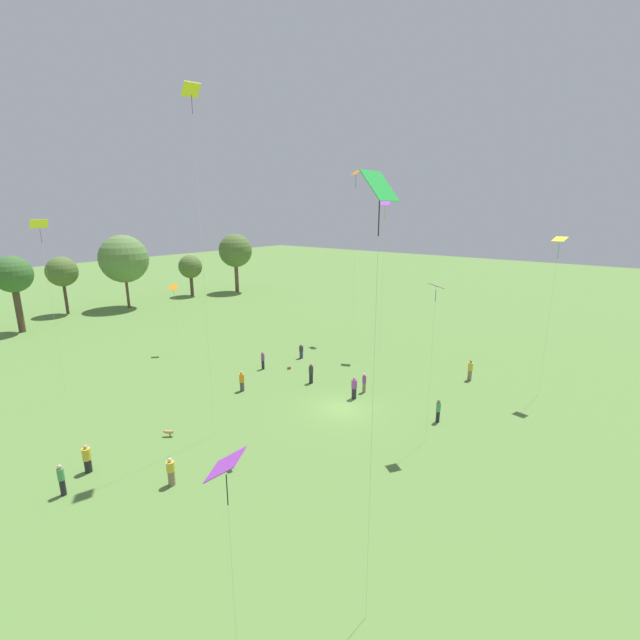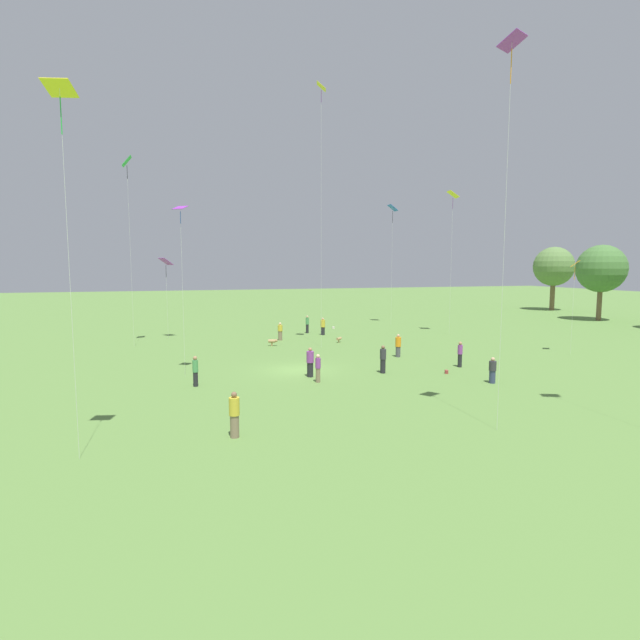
% 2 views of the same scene
% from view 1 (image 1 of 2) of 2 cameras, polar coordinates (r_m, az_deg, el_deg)
% --- Properties ---
extents(ground_plane, '(240.00, 240.00, 0.00)m').
position_cam_1_polar(ground_plane, '(34.72, 2.75, -11.74)').
color(ground_plane, '#5B843D').
extents(tree_2, '(4.61, 4.61, 9.85)m').
position_cam_1_polar(tree_2, '(66.44, -35.76, 4.83)').
color(tree_2, brown).
rests_on(tree_2, ground_plane).
extents(tree_3, '(4.44, 4.44, 8.74)m').
position_cam_1_polar(tree_3, '(74.67, -31.17, 5.52)').
color(tree_3, brown).
rests_on(tree_3, ground_plane).
extents(tree_4, '(7.51, 7.51, 11.66)m').
position_cam_1_polar(tree_4, '(75.03, -24.70, 7.41)').
color(tree_4, brown).
rests_on(tree_4, ground_plane).
extents(tree_5, '(4.22, 4.22, 7.51)m').
position_cam_1_polar(tree_5, '(82.17, -16.91, 6.79)').
color(tree_5, brown).
rests_on(tree_5, ground_plane).
extents(tree_6, '(6.27, 6.27, 11.10)m').
position_cam_1_polar(tree_6, '(83.88, -11.22, 9.04)').
color(tree_6, brown).
rests_on(tree_6, ground_plane).
extents(person_0, '(0.54, 0.54, 1.59)m').
position_cam_1_polar(person_0, '(45.62, -2.52, -4.18)').
color(person_0, '#333D5B').
rests_on(person_0, ground_plane).
extents(person_1, '(0.60, 0.60, 1.80)m').
position_cam_1_polar(person_1, '(38.12, -10.38, -8.05)').
color(person_1, '#4C4C51').
rests_on(person_1, ground_plane).
extents(person_2, '(0.57, 0.57, 1.86)m').
position_cam_1_polar(person_2, '(39.13, -1.20, -7.15)').
color(person_2, '#232328').
rests_on(person_2, ground_plane).
extents(person_3, '(0.42, 0.42, 1.81)m').
position_cam_1_polar(person_3, '(42.83, -7.63, -5.35)').
color(person_3, '#232328').
rests_on(person_3, ground_plane).
extents(person_4, '(0.62, 0.62, 1.93)m').
position_cam_1_polar(person_4, '(42.13, 19.38, -6.35)').
color(person_4, '#847056').
rests_on(person_4, ground_plane).
extents(person_5, '(0.62, 0.62, 1.90)m').
position_cam_1_polar(person_5, '(36.15, 4.57, -9.04)').
color(person_5, '#232328').
rests_on(person_5, ground_plane).
extents(person_6, '(0.43, 0.43, 1.87)m').
position_cam_1_polar(person_6, '(28.76, -31.20, -17.75)').
color(person_6, '#232328').
rests_on(person_6, ground_plane).
extents(person_7, '(0.58, 0.58, 1.72)m').
position_cam_1_polar(person_7, '(27.19, -19.26, -18.56)').
color(person_7, '#847056').
rests_on(person_7, ground_plane).
extents(person_8, '(0.46, 0.46, 1.82)m').
position_cam_1_polar(person_8, '(33.49, 15.49, -11.54)').
color(person_8, '#232328').
rests_on(person_8, ground_plane).
extents(person_9, '(0.62, 0.62, 1.80)m').
position_cam_1_polar(person_9, '(30.26, -28.63, -15.93)').
color(person_9, '#232328').
rests_on(person_9, ground_plane).
extents(person_10, '(0.37, 0.37, 1.75)m').
position_cam_1_polar(person_10, '(37.43, 5.91, -8.31)').
color(person_10, '#847056').
rests_on(person_10, ground_plane).
extents(kite_0, '(1.36, 1.22, 14.64)m').
position_cam_1_polar(kite_0, '(39.79, -33.29, 10.05)').
color(kite_0, yellow).
rests_on(kite_0, ground_plane).
extents(kite_2, '(1.15, 1.23, 19.88)m').
position_cam_1_polar(kite_2, '(52.79, 4.80, 17.86)').
color(kite_2, orange).
rests_on(kite_2, ground_plane).
extents(kite_3, '(1.19, 1.23, 16.26)m').
position_cam_1_polar(kite_3, '(46.34, 8.64, 14.18)').
color(kite_3, purple).
rests_on(kite_3, ground_plane).
extents(kite_4, '(1.10, 1.14, 13.30)m').
position_cam_1_polar(kite_4, '(38.95, 29.25, 8.60)').
color(kite_4, yellow).
rests_on(kite_4, ground_plane).
extents(kite_5, '(1.57, 1.50, 7.88)m').
position_cam_1_polar(kite_5, '(14.53, -12.46, -18.75)').
color(kite_5, purple).
rests_on(kite_5, ground_plane).
extents(kite_6, '(1.04, 1.03, 7.54)m').
position_cam_1_polar(kite_6, '(48.99, -18.94, 3.88)').
color(kite_6, orange).
rests_on(kite_6, ground_plane).
extents(kite_7, '(1.05, 1.06, 10.86)m').
position_cam_1_polar(kite_7, '(27.70, 15.17, 3.32)').
color(kite_7, purple).
rests_on(kite_7, ground_plane).
extents(kite_8, '(1.14, 1.00, 22.31)m').
position_cam_1_polar(kite_8, '(28.47, -16.62, 24.70)').
color(kite_8, yellow).
rests_on(kite_8, ground_plane).
extents(kite_9, '(1.15, 0.76, 16.42)m').
position_cam_1_polar(kite_9, '(13.26, 7.91, 14.87)').
color(kite_9, green).
rests_on(kite_9, ground_plane).
extents(dog_0, '(0.57, 0.65, 0.50)m').
position_cam_1_polar(dog_0, '(32.46, -19.54, -13.89)').
color(dog_0, tan).
rests_on(dog_0, ground_plane).
extents(dog_1, '(0.50, 0.84, 0.61)m').
position_cam_1_polar(dog_1, '(27.93, -11.93, -18.07)').
color(dog_1, tan).
rests_on(dog_1, ground_plane).
extents(picnic_bag_1, '(0.33, 0.28, 0.23)m').
position_cam_1_polar(picnic_bag_1, '(42.83, -4.14, -6.40)').
color(picnic_bag_1, '#933833').
rests_on(picnic_bag_1, ground_plane).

